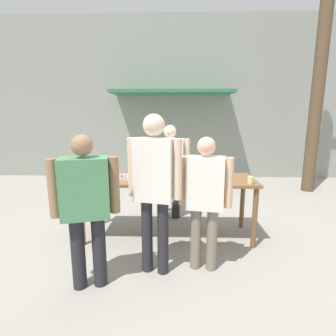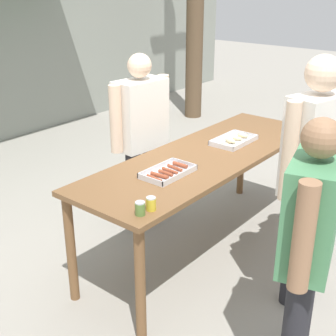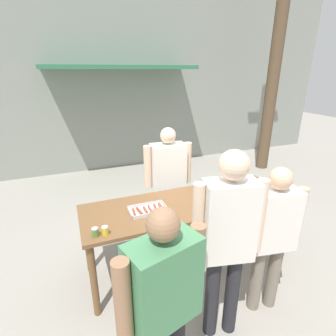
{
  "view_description": "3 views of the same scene",
  "coord_description": "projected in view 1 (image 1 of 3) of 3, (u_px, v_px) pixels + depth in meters",
  "views": [
    {
      "loc": [
        0.12,
        -3.71,
        1.78
      ],
      "look_at": [
        0.0,
        0.0,
        1.04
      ],
      "focal_mm": 28.0,
      "sensor_mm": 36.0,
      "label": 1
    },
    {
      "loc": [
        -2.97,
        -2.02,
        2.26
      ],
      "look_at": [
        -0.53,
        -0.03,
        0.94
      ],
      "focal_mm": 50.0,
      "sensor_mm": 36.0,
      "label": 2
    },
    {
      "loc": [
        -1.24,
        -2.46,
        2.35
      ],
      "look_at": [
        0.01,
        0.73,
        1.06
      ],
      "focal_mm": 28.0,
      "sensor_mm": 36.0,
      "label": 3
    }
  ],
  "objects": [
    {
      "name": "ground_plane",
      "position": [
        168.0,
        235.0,
        3.99
      ],
      "size": [
        24.0,
        24.0,
        0.0
      ],
      "primitive_type": "plane",
      "color": "gray"
    },
    {
      "name": "building_facade_back",
      "position": [
        172.0,
        99.0,
        7.45
      ],
      "size": [
        12.0,
        1.11,
        4.5
      ],
      "color": "gray",
      "rests_on": "ground"
    },
    {
      "name": "serving_table",
      "position": [
        168.0,
        185.0,
        3.83
      ],
      "size": [
        2.5,
        0.81,
        0.89
      ],
      "color": "brown",
      "rests_on": "ground"
    },
    {
      "name": "food_tray_sausages",
      "position": [
        132.0,
        177.0,
        3.8
      ],
      "size": [
        0.41,
        0.24,
        0.04
      ],
      "color": "silver",
      "rests_on": "serving_table"
    },
    {
      "name": "food_tray_buns",
      "position": [
        195.0,
        178.0,
        3.77
      ],
      "size": [
        0.42,
        0.25,
        0.05
      ],
      "color": "silver",
      "rests_on": "serving_table"
    },
    {
      "name": "condiment_jar_mustard",
      "position": [
        85.0,
        179.0,
        3.56
      ],
      "size": [
        0.06,
        0.06,
        0.09
      ],
      "color": "#567A38",
      "rests_on": "serving_table"
    },
    {
      "name": "condiment_jar_ketchup",
      "position": [
        92.0,
        180.0,
        3.54
      ],
      "size": [
        0.06,
        0.06,
        0.09
      ],
      "color": "gold",
      "rests_on": "serving_table"
    },
    {
      "name": "beer_cup",
      "position": [
        250.0,
        180.0,
        3.49
      ],
      "size": [
        0.08,
        0.08,
        0.1
      ],
      "color": "#DBC67A",
      "rests_on": "serving_table"
    },
    {
      "name": "person_server_behind_table",
      "position": [
        170.0,
        165.0,
        4.51
      ],
      "size": [
        0.68,
        0.3,
        1.64
      ],
      "rotation": [
        0.0,
        0.0,
        -0.08
      ],
      "color": "#232328",
      "rests_on": "ground"
    },
    {
      "name": "person_customer_holding_hotdog",
      "position": [
        86.0,
        201.0,
        2.63
      ],
      "size": [
        0.66,
        0.38,
        1.61
      ],
      "rotation": [
        0.0,
        0.0,
        3.41
      ],
      "color": "#232328",
      "rests_on": "ground"
    },
    {
      "name": "person_customer_with_cup",
      "position": [
        205.0,
        194.0,
        2.95
      ],
      "size": [
        0.6,
        0.3,
        1.56
      ],
      "rotation": [
        0.0,
        0.0,
        2.97
      ],
      "color": "#756B5B",
      "rests_on": "ground"
    },
    {
      "name": "person_customer_waiting_in_line",
      "position": [
        154.0,
        181.0,
        2.86
      ],
      "size": [
        0.6,
        0.32,
        1.81
      ],
      "rotation": [
        0.0,
        0.0,
        2.92
      ],
      "color": "#232328",
      "rests_on": "ground"
    },
    {
      "name": "utility_pole",
      "position": [
        319.0,
        79.0,
        5.88
      ],
      "size": [
        1.1,
        0.28,
        5.1
      ],
      "color": "brown",
      "rests_on": "ground"
    }
  ]
}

